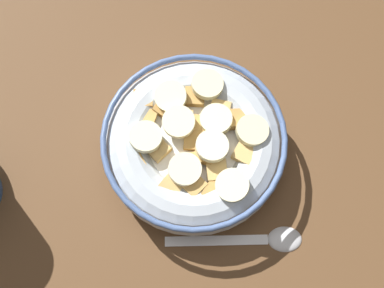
{
  "coord_description": "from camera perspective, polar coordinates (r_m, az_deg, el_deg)",
  "views": [
    {
      "loc": [
        -15.76,
        -0.19,
        53.41
      ],
      "look_at": [
        0.0,
        0.0,
        3.0
      ],
      "focal_mm": 48.53,
      "sensor_mm": 36.0,
      "label": 1
    }
  ],
  "objects": [
    {
      "name": "ground_plane",
      "position": [
        0.57,
        -0.0,
        -1.21
      ],
      "size": [
        92.99,
        92.99,
        2.0
      ],
      "primitive_type": "cube",
      "color": "brown"
    },
    {
      "name": "cereal_bowl",
      "position": [
        0.53,
        0.01,
        -0.04
      ],
      "size": [
        18.59,
        18.59,
        6.07
      ],
      "color": "#B2BCC6",
      "rests_on": "ground_plane"
    },
    {
      "name": "spoon",
      "position": [
        0.54,
        7.47,
        -10.35
      ],
      "size": [
        2.73,
        14.04,
        0.8
      ],
      "color": "silver",
      "rests_on": "ground_plane"
    }
  ]
}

